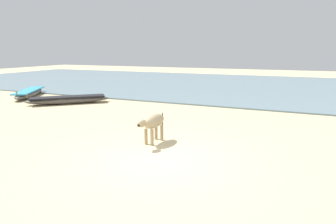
# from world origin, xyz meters

# --- Properties ---
(ground) EXTENTS (80.00, 80.00, 0.00)m
(ground) POSITION_xyz_m (0.00, 0.00, 0.00)
(ground) COLOR #CCB789
(sea_water) EXTENTS (60.00, 20.00, 0.08)m
(sea_water) POSITION_xyz_m (0.00, 17.88, 0.04)
(sea_water) COLOR slate
(sea_water) RESTS_ON ground
(fishing_boat_1) EXTENTS (3.92, 3.63, 0.61)m
(fishing_boat_1) POSITION_xyz_m (-8.22, 5.67, 0.23)
(fishing_boat_1) COLOR #5B5651
(fishing_boat_1) RESTS_ON ground
(fishing_boat_2) EXTENTS (2.98, 4.21, 0.64)m
(fishing_boat_2) POSITION_xyz_m (-12.30, 6.63, 0.24)
(fishing_boat_2) COLOR #5B5651
(fishing_boat_2) RESTS_ON ground
(cow_adult_dun) EXTENTS (0.53, 1.46, 0.95)m
(cow_adult_dun) POSITION_xyz_m (-0.78, 1.26, 0.68)
(cow_adult_dun) COLOR tan
(cow_adult_dun) RESTS_ON ground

